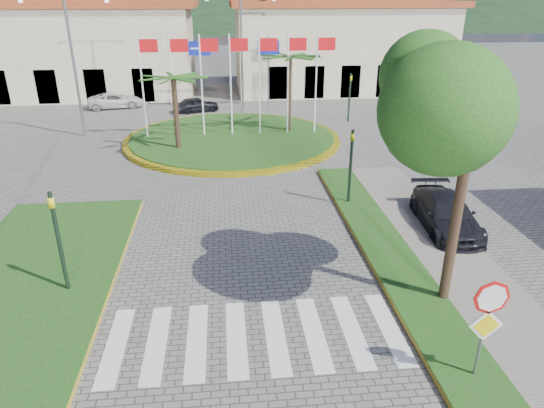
{
  "coord_description": "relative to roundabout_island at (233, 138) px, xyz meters",
  "views": [
    {
      "loc": [
        -0.51,
        -5.99,
        8.06
      ],
      "look_at": [
        0.92,
        8.0,
        1.93
      ],
      "focal_mm": 32.0,
      "sensor_mm": 36.0,
      "label": 1
    }
  ],
  "objects": [
    {
      "name": "sidewalk_right",
      "position": [
        6.0,
        -20.0,
        -0.1
      ],
      "size": [
        4.0,
        28.0,
        0.15
      ],
      "primitive_type": "cube",
      "color": "gray",
      "rests_on": "ground"
    },
    {
      "name": "verge_right",
      "position": [
        4.8,
        -20.0,
        -0.09
      ],
      "size": [
        1.6,
        28.0,
        0.18
      ],
      "primitive_type": "cube",
      "color": "#1C4413",
      "rests_on": "ground"
    },
    {
      "name": "median_left",
      "position": [
        -6.5,
        -16.0,
        -0.09
      ],
      "size": [
        5.0,
        14.0,
        0.18
      ],
      "primitive_type": "cube",
      "color": "#1C4413",
      "rests_on": "ground"
    },
    {
      "name": "crosswalk",
      "position": [
        -0.0,
        -18.0,
        -0.17
      ],
      "size": [
        8.0,
        3.0,
        0.01
      ],
      "primitive_type": "cube",
      "color": "silver",
      "rests_on": "ground"
    },
    {
      "name": "roundabout_island",
      "position": [
        0.0,
        0.0,
        0.0
      ],
      "size": [
        12.7,
        12.7,
        6.0
      ],
      "color": "yellow",
      "rests_on": "ground"
    },
    {
      "name": "stop_sign",
      "position": [
        4.9,
        -20.04,
        1.61
      ],
      "size": [
        0.8,
        0.11,
        2.65
      ],
      "color": "slate",
      "rests_on": "ground"
    },
    {
      "name": "deciduous_tree",
      "position": [
        5.5,
        -17.0,
        5.0
      ],
      "size": [
        3.6,
        3.6,
        6.8
      ],
      "color": "black",
      "rests_on": "ground"
    },
    {
      "name": "traffic_light_left",
      "position": [
        -5.2,
        -15.5,
        1.77
      ],
      "size": [
        0.15,
        0.18,
        3.2
      ],
      "color": "black",
      "rests_on": "ground"
    },
    {
      "name": "traffic_light_right",
      "position": [
        4.5,
        -10.0,
        1.77
      ],
      "size": [
        0.15,
        0.18,
        3.2
      ],
      "color": "black",
      "rests_on": "ground"
    },
    {
      "name": "traffic_light_far",
      "position": [
        8.0,
        4.0,
        1.77
      ],
      "size": [
        0.18,
        0.15,
        3.2
      ],
      "color": "black",
      "rests_on": "ground"
    },
    {
      "name": "direction_sign_west",
      "position": [
        -2.0,
        8.97,
        3.35
      ],
      "size": [
        1.6,
        0.14,
        5.2
      ],
      "color": "slate",
      "rests_on": "ground"
    },
    {
      "name": "direction_sign_east",
      "position": [
        3.0,
        8.97,
        3.35
      ],
      "size": [
        1.6,
        0.14,
        5.2
      ],
      "color": "slate",
      "rests_on": "ground"
    },
    {
      "name": "street_lamp_centre",
      "position": [
        1.0,
        8.0,
        4.32
      ],
      "size": [
        4.8,
        0.16,
        8.0
      ],
      "color": "slate",
      "rests_on": "ground"
    },
    {
      "name": "street_lamp_west",
      "position": [
        -9.0,
        2.0,
        4.32
      ],
      "size": [
        4.8,
        0.16,
        8.0
      ],
      "color": "slate",
      "rests_on": "ground"
    },
    {
      "name": "building_left",
      "position": [
        -14.0,
        16.0,
        3.73
      ],
      "size": [
        23.32,
        9.54,
        8.05
      ],
      "color": "#C4B394",
      "rests_on": "ground"
    },
    {
      "name": "building_right",
      "position": [
        10.0,
        16.0,
        3.73
      ],
      "size": [
        19.08,
        9.54,
        8.05
      ],
      "color": "#C4B394",
      "rests_on": "ground"
    },
    {
      "name": "white_van",
      "position": [
        -8.61,
        10.02,
        0.39
      ],
      "size": [
        4.36,
        2.64,
        1.13
      ],
      "primitive_type": "imported",
      "rotation": [
        0.0,
        0.0,
        1.77
      ],
      "color": "silver",
      "rests_on": "ground"
    },
    {
      "name": "car_dark_a",
      "position": [
        -2.42,
        8.0,
        0.37
      ],
      "size": [
        3.43,
        2.18,
        1.09
      ],
      "primitive_type": "imported",
      "rotation": [
        0.0,
        0.0,
        1.87
      ],
      "color": "black",
      "rests_on": "ground"
    },
    {
      "name": "car_dark_b",
      "position": [
        7.43,
        12.8,
        0.4
      ],
      "size": [
        3.7,
        2.49,
        1.15
      ],
      "primitive_type": "imported",
      "rotation": [
        0.0,
        0.0,
        1.97
      ],
      "color": "black",
      "rests_on": "ground"
    },
    {
      "name": "car_side_right",
      "position": [
        7.5,
        -12.55,
        0.46
      ],
      "size": [
        2.15,
        4.49,
        1.26
      ],
      "primitive_type": "imported",
      "rotation": [
        0.0,
        0.0,
        -0.09
      ],
      "color": "black",
      "rests_on": "ground"
    }
  ]
}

